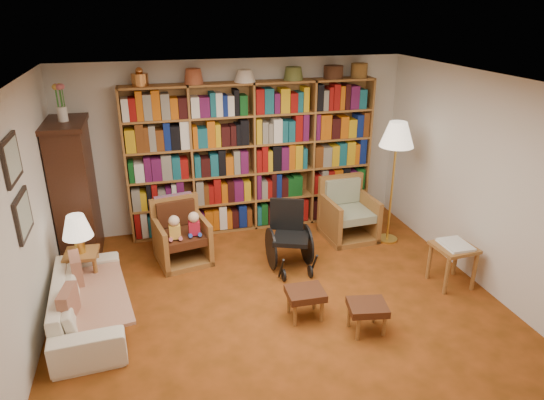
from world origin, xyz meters
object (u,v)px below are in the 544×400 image
object	(u,v)px
armchair_leather	(182,235)
footstool_a	(305,295)
wheelchair	(289,237)
footstool_b	(367,309)
sofa	(89,301)
floor_lamp	(397,139)
side_table_papers	(454,253)
armchair_sage	(346,214)
side_table_lamp	(83,263)

from	to	relation	value
armchair_leather	footstool_a	distance (m)	2.07
wheelchair	footstool_b	size ratio (longest dim) A/B	2.01
wheelchair	sofa	bearing A→B (deg)	-165.73
armchair_leather	floor_lamp	bearing A→B (deg)	-4.33
side_table_papers	footstool_b	xyz separation A→B (m)	(-1.39, -0.59, -0.16)
side_table_papers	footstool_b	size ratio (longest dim) A/B	1.24
sofa	floor_lamp	world-z (taller)	floor_lamp
armchair_sage	wheelchair	bearing A→B (deg)	-148.17
footstool_b	sofa	bearing A→B (deg)	161.97
sofa	footstool_b	bearing A→B (deg)	-111.64
armchair_leather	footstool_a	size ratio (longest dim) A/B	2.03
floor_lamp	footstool_a	world-z (taller)	floor_lamp
armchair_leather	side_table_papers	distance (m)	3.45
side_table_lamp	side_table_papers	size ratio (longest dim) A/B	0.95
side_table_papers	sofa	bearing A→B (deg)	175.63
footstool_a	footstool_b	xyz separation A→B (m)	(0.54, -0.40, -0.01)
armchair_sage	floor_lamp	world-z (taller)	floor_lamp
side_table_lamp	footstool_a	size ratio (longest dim) A/B	1.28
side_table_lamp	side_table_papers	world-z (taller)	side_table_papers
side_table_lamp	footstool_b	xyz separation A→B (m)	(2.91, -1.55, -0.11)
armchair_sage	side_table_papers	world-z (taller)	armchair_sage
side_table_lamp	floor_lamp	bearing A→B (deg)	4.49
armchair_leather	side_table_papers	size ratio (longest dim) A/B	1.51
sofa	armchair_sage	size ratio (longest dim) A/B	2.03
wheelchair	footstool_a	xyz separation A→B (m)	(-0.16, -1.13, -0.13)
sofa	side_table_lamp	distance (m)	0.65
side_table_lamp	armchair_sage	size ratio (longest dim) A/B	0.61
floor_lamp	footstool_b	xyz separation A→B (m)	(-1.21, -1.87, -1.24)
wheelchair	footstool_a	bearing A→B (deg)	-97.87
armchair_leather	floor_lamp	size ratio (longest dim) A/B	0.48
armchair_sage	footstool_a	size ratio (longest dim) A/B	2.11
armchair_leather	armchair_sage	size ratio (longest dim) A/B	0.96
armchair_sage	footstool_a	world-z (taller)	armchair_sage
sofa	footstool_a	world-z (taller)	sofa
sofa	wheelchair	bearing A→B (deg)	-79.33
wheelchair	armchair_leather	bearing A→B (deg)	157.16
sofa	floor_lamp	xyz separation A→B (m)	(4.02, 0.96, 1.25)
footstool_a	footstool_b	distance (m)	0.67
armchair_sage	footstool_b	xyz separation A→B (m)	(-0.69, -2.20, -0.06)
armchair_sage	footstool_a	bearing A→B (deg)	-124.38
armchair_leather	wheelchair	xyz separation A→B (m)	(1.33, -0.56, 0.06)
armchair_leather	side_table_papers	bearing A→B (deg)	-25.73
sofa	footstool_a	size ratio (longest dim) A/B	4.28
floor_lamp	footstool_b	world-z (taller)	floor_lamp
side_table_lamp	side_table_papers	distance (m)	4.40
side_table_papers	footstool_a	bearing A→B (deg)	-174.18
sofa	side_table_lamp	world-z (taller)	side_table_lamp
armchair_leather	footstool_b	world-z (taller)	armchair_leather
wheelchair	side_table_papers	size ratio (longest dim) A/B	1.62
armchair_sage	side_table_papers	bearing A→B (deg)	-66.46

